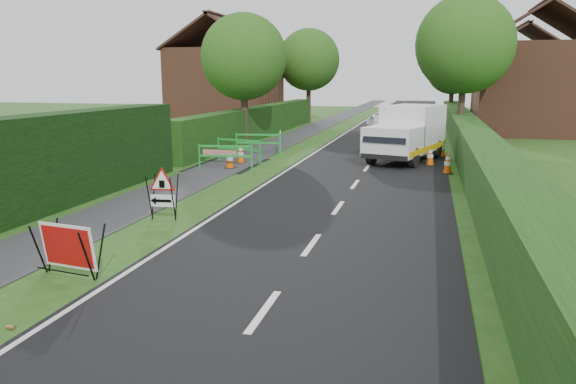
{
  "coord_description": "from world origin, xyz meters",
  "views": [
    {
      "loc": [
        4.75,
        -9.99,
        3.41
      ],
      "look_at": [
        1.56,
        2.74,
        0.75
      ],
      "focal_mm": 35.0,
      "sensor_mm": 36.0,
      "label": 1
    }
  ],
  "objects_px": {
    "red_rect_sign": "(68,247)",
    "triangle_sign": "(161,190)",
    "hatchback_car": "(381,124)",
    "works_van": "(408,132)"
  },
  "relations": [
    {
      "from": "triangle_sign",
      "to": "hatchback_car",
      "type": "relative_size",
      "value": 0.3
    },
    {
      "from": "red_rect_sign",
      "to": "triangle_sign",
      "type": "xyz_separation_m",
      "value": [
        -0.27,
        4.07,
        0.22
      ]
    },
    {
      "from": "red_rect_sign",
      "to": "works_van",
      "type": "xyz_separation_m",
      "value": [
        5.11,
        15.9,
        0.67
      ]
    },
    {
      "from": "works_van",
      "to": "red_rect_sign",
      "type": "bearing_deg",
      "value": -91.3
    },
    {
      "from": "hatchback_car",
      "to": "red_rect_sign",
      "type": "bearing_deg",
      "value": -111.18
    },
    {
      "from": "triangle_sign",
      "to": "hatchback_car",
      "type": "distance_m",
      "value": 23.25
    },
    {
      "from": "triangle_sign",
      "to": "hatchback_car",
      "type": "height_order",
      "value": "hatchback_car"
    },
    {
      "from": "works_van",
      "to": "hatchback_car",
      "type": "distance_m",
      "value": 11.38
    },
    {
      "from": "triangle_sign",
      "to": "hatchback_car",
      "type": "bearing_deg",
      "value": 76.14
    },
    {
      "from": "works_van",
      "to": "triangle_sign",
      "type": "bearing_deg",
      "value": -97.93
    }
  ]
}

